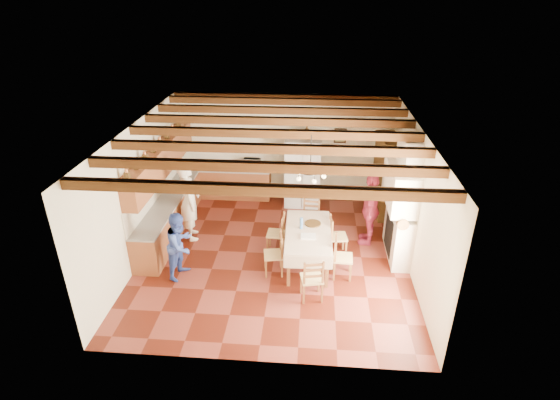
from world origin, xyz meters
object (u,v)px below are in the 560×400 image
Objects in this scene: refrigerator at (303,172)px; person_woman_blue at (180,245)px; chair_left_far at (276,233)px; chair_right_far at (338,236)px; chair_right_near at (343,257)px; dining_table at (308,234)px; person_man at (189,201)px; hutch at (386,176)px; person_woman_red at (370,209)px; microwave at (252,164)px; chair_end_far at (310,220)px; chair_left_near at (273,254)px; chair_end_near at (312,278)px.

refrigerator is 4.38m from person_woman_blue.
chair_left_far and chair_right_far have the same top height.
chair_right_near is at bearing 178.49° from chair_right_far.
person_man reaches higher than dining_table.
hutch is at bearing -89.72° from person_man.
person_man is 4.30m from person_woman_red.
person_woman_red is (1.65, -1.97, -0.07)m from refrigerator.
person_woman_blue reaches higher than chair_right_far.
person_woman_blue is 3.07× the size of microwave.
refrigerator is at bearing 18.45° from chair_right_near.
person_man is at bearing -170.14° from chair_end_far.
microwave is at bearing 3.54° from person_woman_blue.
person_man is 1.33× the size of person_woman_blue.
microwave reaches higher than chair_left_near.
person_woman_red is (1.33, 2.23, 0.42)m from chair_end_near.
person_woman_red is at bearing -50.31° from person_woman_blue.
chair_right_near is 1.01m from chair_end_near.
microwave is (-3.12, 2.24, 0.14)m from person_woman_red.
refrigerator is 0.98× the size of person_man.
hutch reaches higher than microwave.
chair_right_near is (0.97, -3.42, -0.49)m from refrigerator.
chair_left_far is 1.00× the size of chair_right_far.
refrigerator is 2.64m from chair_left_far.
chair_right_near is 3.43m from person_woman_blue.
person_man is at bearing -99.00° from chair_left_far.
hutch is 4.49× the size of microwave.
refrigerator is at bearing -16.38° from person_woman_blue.
chair_right_far is at bearing -127.56° from hutch.
person_woman_red is (0.68, 1.45, 0.42)m from chair_right_near.
chair_right_far is at bearing 112.50° from chair_left_near.
chair_left_near is 0.65× the size of person_woman_blue.
chair_right_near is 0.65× the size of person_woman_blue.
dining_table is at bearing -84.82° from refrigerator.
chair_end_near is at bearing -83.97° from person_woman_blue.
microwave reaches higher than chair_end_far.
chair_right_near is at bearing -54.78° from microwave.
person_woman_blue is at bearing -57.65° from person_woman_red.
person_woman_red is (4.30, 0.10, -0.09)m from person_man.
microwave is at bearing 117.26° from dining_table.
person_woman_red is at bearing -22.44° from chair_right_near.
person_woman_red is (1.43, 1.02, 0.15)m from dining_table.
chair_right_far is at bearing -41.17° from chair_end_far.
dining_table is 1.24m from chair_end_near.
chair_end_near is at bearing -84.99° from dining_table.
microwave reaches higher than chair_right_far.
dining_table is 0.91m from chair_left_far.
refrigerator is at bearing -70.42° from person_man.
chair_right_near and chair_end_far have the same top height.
chair_right_near is 1.00× the size of chair_end_far.
hutch is 5.12m from person_man.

